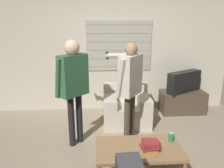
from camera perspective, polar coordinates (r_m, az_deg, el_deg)
ground_plane at (r=3.32m, az=2.10°, el=-19.45°), size 16.00×16.00×0.00m
wall_back at (r=4.77m, az=-0.16°, el=8.26°), size 5.20×0.08×2.55m
armchair_beige at (r=4.31m, az=3.69°, el=-6.17°), size 0.90×0.82×0.73m
coffee_table at (r=2.89m, az=7.04°, el=-16.70°), size 1.08×0.61×0.41m
tv_stand at (r=5.01m, az=17.84°, el=-4.46°), size 0.93×0.46×0.47m
tv at (r=4.88m, az=18.28°, el=0.61°), size 0.82×0.58×0.44m
person_left_standing at (r=3.36m, az=-10.14°, el=1.02°), size 0.52×0.84×1.68m
person_right_standing at (r=3.39m, az=4.64°, el=0.72°), size 0.57×0.81×1.63m
book_stack at (r=2.79m, az=9.88°, el=-15.54°), size 0.25×0.23×0.14m
soda_can at (r=3.04m, az=15.15°, el=-13.26°), size 0.07×0.07×0.13m
spare_remote at (r=2.87m, az=10.80°, el=-16.03°), size 0.07×0.14×0.02m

